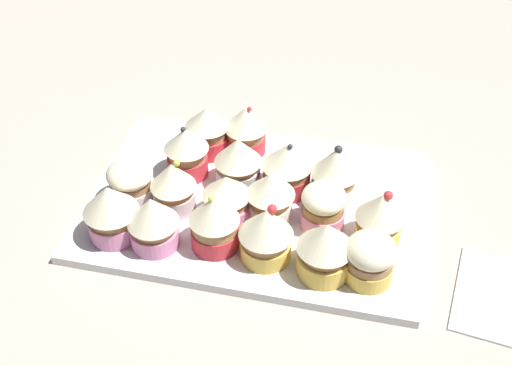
{
  "coord_description": "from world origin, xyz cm",
  "views": [
    {
      "loc": [
        13.99,
        -61.32,
        57.33
      ],
      "look_at": [
        0.0,
        0.0,
        4.2
      ],
      "focal_mm": 46.28,
      "sensor_mm": 36.0,
      "label": 1
    }
  ],
  "objects_px": {
    "cupcake_12": "(187,151)",
    "cupcake_13": "(238,161)",
    "cupcake_4": "(325,248)",
    "cupcake_16": "(207,130)",
    "cupcake_9": "(271,195)",
    "cupcake_11": "(380,217)",
    "cupcake_3": "(266,233)",
    "cupcake_2": "(214,222)",
    "cupcake_17": "(246,129)",
    "cupcake_14": "(287,167)",
    "cupcake_8": "(226,197)",
    "cupcake_6": "(131,182)",
    "cupcake_7": "(173,186)",
    "cupcake_0": "(111,210)",
    "cupcake_10": "(323,206)",
    "cupcake_15": "(335,174)",
    "cupcake_1": "(153,221)",
    "cupcake_5": "(370,258)",
    "baking_tray": "(256,204)"
  },
  "relations": [
    {
      "from": "cupcake_3",
      "to": "cupcake_15",
      "type": "distance_m",
      "value": 0.13
    },
    {
      "from": "cupcake_3",
      "to": "cupcake_8",
      "type": "bearing_deg",
      "value": 137.77
    },
    {
      "from": "cupcake_3",
      "to": "cupcake_13",
      "type": "bearing_deg",
      "value": 117.41
    },
    {
      "from": "cupcake_17",
      "to": "cupcake_3",
      "type": "bearing_deg",
      "value": -70.01
    },
    {
      "from": "cupcake_2",
      "to": "cupcake_15",
      "type": "height_order",
      "value": "cupcake_15"
    },
    {
      "from": "cupcake_0",
      "to": "cupcake_17",
      "type": "relative_size",
      "value": 1.02
    },
    {
      "from": "cupcake_8",
      "to": "cupcake_10",
      "type": "height_order",
      "value": "cupcake_8"
    },
    {
      "from": "cupcake_16",
      "to": "cupcake_17",
      "type": "relative_size",
      "value": 0.97
    },
    {
      "from": "cupcake_0",
      "to": "cupcake_9",
      "type": "xyz_separation_m",
      "value": [
        0.18,
        0.07,
        -0.0
      ]
    },
    {
      "from": "cupcake_12",
      "to": "cupcake_9",
      "type": "bearing_deg",
      "value": -25.55
    },
    {
      "from": "cupcake_0",
      "to": "cupcake_12",
      "type": "distance_m",
      "value": 0.14
    },
    {
      "from": "cupcake_15",
      "to": "cupcake_16",
      "type": "distance_m",
      "value": 0.19
    },
    {
      "from": "cupcake_2",
      "to": "cupcake_17",
      "type": "xyz_separation_m",
      "value": [
        -0.01,
        0.19,
        -0.0
      ]
    },
    {
      "from": "cupcake_0",
      "to": "cupcake_17",
      "type": "height_order",
      "value": "cupcake_0"
    },
    {
      "from": "cupcake_12",
      "to": "cupcake_13",
      "type": "bearing_deg",
      "value": -3.91
    },
    {
      "from": "cupcake_6",
      "to": "cupcake_10",
      "type": "relative_size",
      "value": 0.98
    },
    {
      "from": "cupcake_8",
      "to": "cupcake_12",
      "type": "height_order",
      "value": "cupcake_12"
    },
    {
      "from": "cupcake_3",
      "to": "cupcake_7",
      "type": "distance_m",
      "value": 0.14
    },
    {
      "from": "cupcake_7",
      "to": "cupcake_15",
      "type": "relative_size",
      "value": 0.9
    },
    {
      "from": "baking_tray",
      "to": "cupcake_6",
      "type": "height_order",
      "value": "cupcake_6"
    },
    {
      "from": "cupcake_11",
      "to": "cupcake_17",
      "type": "height_order",
      "value": "cupcake_11"
    },
    {
      "from": "cupcake_1",
      "to": "cupcake_5",
      "type": "xyz_separation_m",
      "value": [
        0.25,
        0.0,
        -0.01
      ]
    },
    {
      "from": "cupcake_16",
      "to": "cupcake_9",
      "type": "bearing_deg",
      "value": -45.16
    },
    {
      "from": "cupcake_0",
      "to": "cupcake_10",
      "type": "xyz_separation_m",
      "value": [
        0.24,
        0.07,
        -0.01
      ]
    },
    {
      "from": "cupcake_8",
      "to": "cupcake_9",
      "type": "distance_m",
      "value": 0.05
    },
    {
      "from": "cupcake_4",
      "to": "cupcake_16",
      "type": "bearing_deg",
      "value": 135.16
    },
    {
      "from": "cupcake_13",
      "to": "cupcake_17",
      "type": "bearing_deg",
      "value": 95.59
    },
    {
      "from": "cupcake_11",
      "to": "cupcake_17",
      "type": "relative_size",
      "value": 1.03
    },
    {
      "from": "cupcake_14",
      "to": "cupcake_10",
      "type": "bearing_deg",
      "value": -45.66
    },
    {
      "from": "cupcake_11",
      "to": "cupcake_3",
      "type": "bearing_deg",
      "value": -155.78
    },
    {
      "from": "cupcake_8",
      "to": "cupcake_17",
      "type": "distance_m",
      "value": 0.14
    },
    {
      "from": "cupcake_8",
      "to": "cupcake_11",
      "type": "relative_size",
      "value": 0.85
    },
    {
      "from": "cupcake_14",
      "to": "cupcake_9",
      "type": "bearing_deg",
      "value": -99.55
    },
    {
      "from": "cupcake_17",
      "to": "cupcake_14",
      "type": "bearing_deg",
      "value": -44.06
    },
    {
      "from": "cupcake_2",
      "to": "cupcake_11",
      "type": "relative_size",
      "value": 1.0
    },
    {
      "from": "cupcake_2",
      "to": "cupcake_13",
      "type": "relative_size",
      "value": 1.06
    },
    {
      "from": "cupcake_4",
      "to": "cupcake_5",
      "type": "height_order",
      "value": "cupcake_4"
    },
    {
      "from": "cupcake_6",
      "to": "cupcake_7",
      "type": "distance_m",
      "value": 0.06
    },
    {
      "from": "cupcake_8",
      "to": "cupcake_12",
      "type": "bearing_deg",
      "value": 135.61
    },
    {
      "from": "cupcake_6",
      "to": "cupcake_13",
      "type": "height_order",
      "value": "cupcake_13"
    },
    {
      "from": "cupcake_11",
      "to": "cupcake_12",
      "type": "bearing_deg",
      "value": 164.65
    },
    {
      "from": "cupcake_4",
      "to": "cupcake_14",
      "type": "height_order",
      "value": "cupcake_14"
    },
    {
      "from": "cupcake_17",
      "to": "cupcake_1",
      "type": "bearing_deg",
      "value": -107.16
    },
    {
      "from": "cupcake_2",
      "to": "cupcake_16",
      "type": "bearing_deg",
      "value": 108.65
    },
    {
      "from": "cupcake_2",
      "to": "cupcake_13",
      "type": "distance_m",
      "value": 0.12
    },
    {
      "from": "cupcake_5",
      "to": "cupcake_10",
      "type": "distance_m",
      "value": 0.1
    },
    {
      "from": "cupcake_2",
      "to": "cupcake_12",
      "type": "height_order",
      "value": "same"
    },
    {
      "from": "cupcake_13",
      "to": "cupcake_14",
      "type": "xyz_separation_m",
      "value": [
        0.06,
        0.0,
        0.0
      ]
    },
    {
      "from": "cupcake_2",
      "to": "cupcake_4",
      "type": "bearing_deg",
      "value": -6.07
    },
    {
      "from": "cupcake_5",
      "to": "cupcake_14",
      "type": "bearing_deg",
      "value": 132.23
    }
  ]
}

